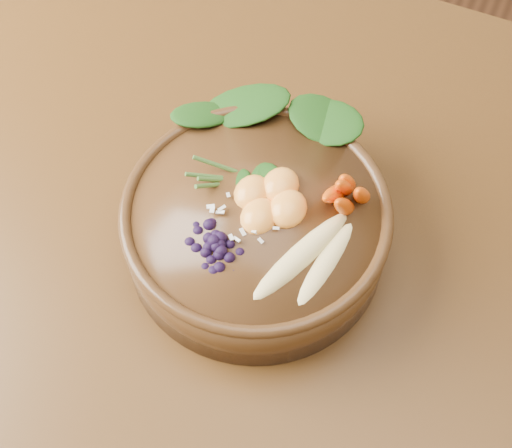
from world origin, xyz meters
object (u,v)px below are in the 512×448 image
object	(u,v)px
banana_halves	(314,252)
blueberry_pile	(213,234)
stoneware_bowl	(256,229)
kale_heap	(270,142)
dining_table	(461,327)
carrot_cluster	(347,178)
mandarin_cluster	(270,193)

from	to	relation	value
banana_halves	blueberry_pile	bearing A→B (deg)	-141.51
stoneware_bowl	kale_heap	size ratio (longest dim) A/B	1.53
dining_table	banana_halves	bearing A→B (deg)	-155.99
stoneware_bowl	carrot_cluster	world-z (taller)	carrot_cluster
dining_table	mandarin_cluster	world-z (taller)	mandarin_cluster
carrot_cluster	mandarin_cluster	size ratio (longest dim) A/B	0.87
kale_heap	banana_halves	bearing A→B (deg)	-47.67
kale_heap	mandarin_cluster	size ratio (longest dim) A/B	2.07
stoneware_bowl	banana_halves	xyz separation A→B (m)	(0.08, -0.03, 0.05)
stoneware_bowl	carrot_cluster	size ratio (longest dim) A/B	3.62
banana_halves	kale_heap	bearing A→B (deg)	156.45
banana_halves	blueberry_pile	distance (m)	0.11
carrot_cluster	banana_halves	bearing A→B (deg)	-66.94
blueberry_pile	kale_heap	bearing A→B (deg)	87.67
dining_table	stoneware_bowl	bearing A→B (deg)	-169.39
stoneware_bowl	blueberry_pile	world-z (taller)	blueberry_pile
dining_table	kale_heap	xyz separation A→B (m)	(-0.27, 0.03, 0.20)
stoneware_bowl	mandarin_cluster	world-z (taller)	mandarin_cluster
kale_heap	banana_halves	world-z (taller)	kale_heap
carrot_cluster	blueberry_pile	distance (m)	0.15
kale_heap	blueberry_pile	bearing A→B (deg)	-92.33
blueberry_pile	dining_table	bearing A→B (deg)	20.64
blueberry_pile	carrot_cluster	bearing A→B (deg)	46.32
kale_heap	dining_table	bearing A→B (deg)	-5.49
banana_halves	blueberry_pile	xyz separation A→B (m)	(-0.10, -0.03, 0.01)
blueberry_pile	stoneware_bowl	bearing A→B (deg)	68.74
carrot_cluster	banana_halves	distance (m)	0.09
blueberry_pile	mandarin_cluster	bearing A→B (deg)	66.61
dining_table	kale_heap	world-z (taller)	kale_heap
dining_table	kale_heap	bearing A→B (deg)	174.51
stoneware_bowl	mandarin_cluster	bearing A→B (deg)	59.53
stoneware_bowl	blueberry_pile	bearing A→B (deg)	-111.26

